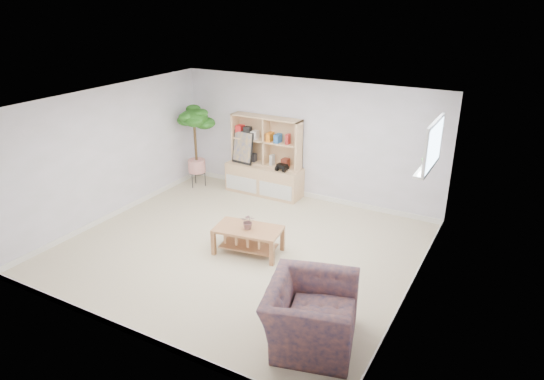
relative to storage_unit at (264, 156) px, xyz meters
The scene contains 14 objects.
floor 2.52m from the storage_unit, 69.64° to the right, with size 5.50×5.00×0.01m, color beige.
ceiling 2.87m from the storage_unit, 69.64° to the right, with size 5.50×5.00×0.01m, color silver.
walls 2.42m from the storage_unit, 69.64° to the right, with size 5.51×5.01×2.40m.
baseboard 2.51m from the storage_unit, 69.64° to the right, with size 5.50×5.00×0.10m, color white, non-canonical shape.
window 4.10m from the storage_unit, 24.73° to the right, with size 0.10×0.98×0.68m, color silver, non-canonical shape.
window_sill 3.96m from the storage_unit, 25.10° to the right, with size 0.14×1.00×0.04m, color white.
storage_unit is the anchor object (origin of this frame).
poster 0.49m from the storage_unit, behind, with size 0.49×0.11×0.67m, color gold, non-canonical shape.
toy_truck 0.49m from the storage_unit, 10.41° to the right, with size 0.29×0.20×0.16m, color black, non-canonical shape.
coffee_table 2.57m from the storage_unit, 66.10° to the right, with size 1.05×0.58×0.43m, color olive, non-canonical shape.
table_plant 2.53m from the storage_unit, 65.95° to the right, with size 0.23×0.20×0.25m, color #296F2B.
floor_tree 1.51m from the storage_unit, 167.25° to the right, with size 0.64×0.64×1.74m, color #24601B, non-canonical shape.
armchair 4.70m from the storage_unit, 53.54° to the right, with size 1.16×1.01×0.86m, color #1B2547.
sill_plant 4.02m from the storage_unit, 25.80° to the right, with size 0.14×0.11×0.25m, color #24601B.
Camera 1 is at (3.83, -5.89, 3.89)m, focal length 32.00 mm.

